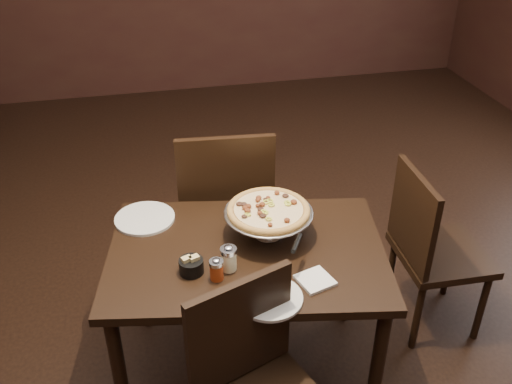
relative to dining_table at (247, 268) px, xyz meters
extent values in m
cube|color=black|center=(0.00, 0.11, -0.62)|extent=(6.00, 7.00, 0.02)
cube|color=black|center=(0.00, 0.00, 0.07)|extent=(1.24, 0.94, 0.04)
cylinder|color=black|center=(-0.56, -0.22, -0.28)|extent=(0.06, 0.06, 0.67)
cylinder|color=black|center=(0.44, -0.41, -0.28)|extent=(0.06, 0.06, 0.67)
cylinder|color=black|center=(-0.44, 0.41, -0.28)|extent=(0.06, 0.06, 0.67)
cylinder|color=black|center=(0.56, 0.22, -0.28)|extent=(0.06, 0.06, 0.67)
cylinder|color=#B9BAC1|center=(0.11, 0.08, 0.10)|extent=(0.13, 0.13, 0.01)
cylinder|color=#B9BAC1|center=(0.11, 0.08, 0.15)|extent=(0.03, 0.03, 0.10)
cylinder|color=#B9BAC1|center=(0.11, 0.08, 0.20)|extent=(0.09, 0.09, 0.01)
cylinder|color=#98989D|center=(0.11, 0.08, 0.21)|extent=(0.36, 0.36, 0.01)
torus|color=#98989D|center=(0.11, 0.08, 0.21)|extent=(0.37, 0.37, 0.01)
cylinder|color=olive|center=(0.11, 0.08, 0.22)|extent=(0.34, 0.34, 0.01)
torus|color=olive|center=(0.11, 0.08, 0.22)|extent=(0.35, 0.35, 0.03)
cylinder|color=tan|center=(0.11, 0.08, 0.22)|extent=(0.29, 0.29, 0.01)
cylinder|color=#EEEAB9|center=(-0.09, -0.10, 0.13)|extent=(0.06, 0.06, 0.08)
cylinder|color=#B9BAC1|center=(-0.09, -0.10, 0.18)|extent=(0.06, 0.06, 0.02)
ellipsoid|color=#B9BAC1|center=(-0.09, -0.10, 0.20)|extent=(0.03, 0.03, 0.01)
cylinder|color=maroon|center=(-0.15, -0.15, 0.13)|extent=(0.05, 0.05, 0.07)
cylinder|color=#B9BAC1|center=(-0.15, -0.15, 0.17)|extent=(0.05, 0.05, 0.02)
ellipsoid|color=#B9BAC1|center=(-0.15, -0.15, 0.18)|extent=(0.03, 0.03, 0.01)
cylinder|color=black|center=(-0.24, -0.09, 0.12)|extent=(0.10, 0.10, 0.06)
cube|color=#D7BD7C|center=(-0.25, -0.09, 0.14)|extent=(0.04, 0.04, 0.06)
cube|color=#D7BD7C|center=(-0.22, -0.09, 0.14)|extent=(0.04, 0.04, 0.06)
cube|color=white|center=(0.21, -0.25, 0.10)|extent=(0.15, 0.15, 0.01)
cylinder|color=silver|center=(-0.39, 0.31, 0.10)|extent=(0.26, 0.26, 0.01)
cylinder|color=silver|center=(0.02, -0.30, 0.10)|extent=(0.25, 0.25, 0.01)
cone|color=#B9BAC1|center=(0.16, -0.16, 0.21)|extent=(0.15, 0.15, 0.00)
cylinder|color=black|center=(0.16, -0.16, 0.22)|extent=(0.07, 0.11, 0.02)
cube|color=black|center=(0.02, 0.68, -0.14)|extent=(0.50, 0.50, 0.04)
cube|color=black|center=(0.00, 0.47, 0.13)|extent=(0.46, 0.07, 0.48)
cylinder|color=black|center=(0.22, 0.85, -0.39)|extent=(0.04, 0.04, 0.45)
cylinder|color=black|center=(-0.15, 0.88, -0.39)|extent=(0.04, 0.04, 0.45)
cylinder|color=black|center=(0.19, 0.47, -0.39)|extent=(0.04, 0.04, 0.45)
cylinder|color=black|center=(-0.18, 0.51, -0.39)|extent=(0.04, 0.04, 0.45)
cube|color=black|center=(-0.11, -0.40, 0.06)|extent=(0.40, 0.17, 0.43)
cube|color=black|center=(0.99, 0.12, -0.19)|extent=(0.42, 0.42, 0.04)
cube|color=black|center=(0.80, 0.12, 0.05)|extent=(0.04, 0.41, 0.43)
cylinder|color=black|center=(1.15, -0.05, -0.41)|extent=(0.04, 0.04, 0.40)
cylinder|color=black|center=(1.16, 0.28, -0.41)|extent=(0.04, 0.04, 0.40)
cylinder|color=black|center=(0.82, -0.04, -0.41)|extent=(0.04, 0.04, 0.40)
cylinder|color=black|center=(0.83, 0.29, -0.41)|extent=(0.04, 0.04, 0.40)
camera|label=1|loc=(-0.37, -1.81, 1.52)|focal=40.00mm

